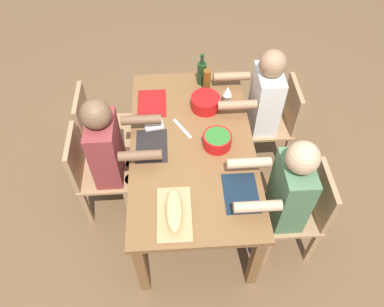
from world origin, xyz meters
The scene contains 21 objects.
ground_plane centered at (0.00, 0.00, 0.00)m, with size 8.00×8.00×0.00m, color brown.
dining_table centered at (0.00, 0.00, 0.65)m, with size 1.64×0.92×0.74m.
chair_far_left centered at (-0.45, 0.78, 0.48)m, with size 0.40×0.40×0.85m.
diner_far_left centered at (-0.45, 0.60, 0.70)m, with size 0.41×0.53×1.20m.
chair_near_center centered at (0.00, -0.78, 0.48)m, with size 0.40×0.40×0.85m.
diner_near_center centered at (0.00, -0.60, 0.70)m, with size 0.41×0.53×1.20m.
chair_far_right centered at (0.45, 0.78, 0.48)m, with size 0.40×0.40×0.85m.
diner_far_right centered at (0.45, 0.60, 0.70)m, with size 0.41×0.53×1.20m.
chair_near_left centered at (-0.45, -0.78, 0.48)m, with size 0.40×0.40×0.85m.
serving_bowl_greens centered at (0.02, 0.18, 0.80)m, with size 0.21×0.21×0.10m.
serving_bowl_pasta centered at (-0.38, 0.13, 0.80)m, with size 0.23×0.23×0.11m.
cutting_board centered at (0.59, -0.15, 0.75)m, with size 0.40×0.22×0.02m, color tan.
bread_loaf centered at (0.59, -0.15, 0.81)m, with size 0.32×0.11×0.09m, color tan.
wine_bottle centered at (-0.68, 0.13, 0.85)m, with size 0.08×0.08×0.29m.
beer_bottle centered at (-0.57, 0.16, 0.85)m, with size 0.06×0.06×0.22m, color brown.
wine_glass centered at (-0.43, 0.31, 0.86)m, with size 0.08×0.08×0.17m.
placemat_near_center centered at (0.00, -0.30, 0.74)m, with size 0.32×0.23×0.01m, color black.
placemat_far_right centered at (0.45, 0.30, 0.74)m, with size 0.32×0.23×0.01m, color #142333.
placemat_near_left centered at (-0.45, -0.30, 0.74)m, with size 0.32×0.23×0.01m, color maroon.
carving_knife centered at (-0.16, -0.06, 0.74)m, with size 0.23×0.02×0.01m, color silver.
napkin_stack centered at (-0.22, -0.28, 0.75)m, with size 0.14×0.14×0.02m, color white.
Camera 1 is at (1.81, -0.12, 2.87)m, focal length 35.34 mm.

